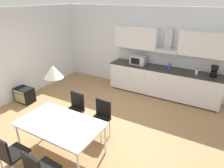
{
  "coord_description": "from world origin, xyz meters",
  "views": [
    {
      "loc": [
        2.48,
        -3.18,
        2.92
      ],
      "look_at": [
        0.32,
        0.59,
        1.0
      ],
      "focal_mm": 32.0,
      "sensor_mm": 36.0,
      "label": 1
    }
  ],
  "objects_px": {
    "bottle_blue": "(169,67)",
    "bottle_white": "(197,72)",
    "coffee_maker": "(214,71)",
    "chair_near_left": "(9,152)",
    "microwave": "(138,60)",
    "chair_far_right": "(101,115)",
    "pendant_lamp": "(53,72)",
    "chair_far_left": "(75,107)",
    "guitar_amp": "(25,95)",
    "dining_table": "(60,125)"
  },
  "relations": [
    {
      "from": "bottle_white",
      "to": "chair_far_left",
      "type": "xyz_separation_m",
      "value": [
        -2.23,
        -2.63,
        -0.45
      ]
    },
    {
      "from": "guitar_amp",
      "to": "pendant_lamp",
      "type": "relative_size",
      "value": 1.62
    },
    {
      "from": "bottle_white",
      "to": "chair_near_left",
      "type": "bearing_deg",
      "value": -117.27
    },
    {
      "from": "bottle_blue",
      "to": "dining_table",
      "type": "relative_size",
      "value": 0.13
    },
    {
      "from": "microwave",
      "to": "coffee_maker",
      "type": "height_order",
      "value": "coffee_maker"
    },
    {
      "from": "chair_far_left",
      "to": "chair_far_right",
      "type": "bearing_deg",
      "value": 0.0
    },
    {
      "from": "bottle_blue",
      "to": "guitar_amp",
      "type": "distance_m",
      "value": 4.41
    },
    {
      "from": "bottle_white",
      "to": "pendant_lamp",
      "type": "relative_size",
      "value": 0.57
    },
    {
      "from": "coffee_maker",
      "to": "guitar_amp",
      "type": "relative_size",
      "value": 0.58
    },
    {
      "from": "guitar_amp",
      "to": "microwave",
      "type": "bearing_deg",
      "value": 43.64
    },
    {
      "from": "coffee_maker",
      "to": "dining_table",
      "type": "height_order",
      "value": "coffee_maker"
    },
    {
      "from": "coffee_maker",
      "to": "bottle_white",
      "type": "distance_m",
      "value": 0.44
    },
    {
      "from": "microwave",
      "to": "chair_near_left",
      "type": "distance_m",
      "value": 4.45
    },
    {
      "from": "bottle_blue",
      "to": "bottle_white",
      "type": "bearing_deg",
      "value": -2.64
    },
    {
      "from": "bottle_white",
      "to": "dining_table",
      "type": "bearing_deg",
      "value": -118.28
    },
    {
      "from": "chair_far_right",
      "to": "pendant_lamp",
      "type": "xyz_separation_m",
      "value": [
        -0.37,
        -0.86,
        1.23
      ]
    },
    {
      "from": "dining_table",
      "to": "chair_near_left",
      "type": "xyz_separation_m",
      "value": [
        -0.36,
        -0.86,
        -0.15
      ]
    },
    {
      "from": "microwave",
      "to": "guitar_amp",
      "type": "distance_m",
      "value": 3.66
    },
    {
      "from": "microwave",
      "to": "guitar_amp",
      "type": "bearing_deg",
      "value": -136.36
    },
    {
      "from": "bottle_blue",
      "to": "chair_far_right",
      "type": "height_order",
      "value": "bottle_blue"
    },
    {
      "from": "bottle_white",
      "to": "chair_far_right",
      "type": "bearing_deg",
      "value": -119.88
    },
    {
      "from": "coffee_maker",
      "to": "bottle_white",
      "type": "bearing_deg",
      "value": -169.72
    },
    {
      "from": "microwave",
      "to": "pendant_lamp",
      "type": "height_order",
      "value": "pendant_lamp"
    },
    {
      "from": "chair_far_left",
      "to": "coffee_maker",
      "type": "bearing_deg",
      "value": 45.51
    },
    {
      "from": "coffee_maker",
      "to": "dining_table",
      "type": "relative_size",
      "value": 0.19
    },
    {
      "from": "bottle_white",
      "to": "pendant_lamp",
      "type": "xyz_separation_m",
      "value": [
        -1.88,
        -3.48,
        0.78
      ]
    },
    {
      "from": "bottle_blue",
      "to": "chair_far_right",
      "type": "relative_size",
      "value": 0.24
    },
    {
      "from": "coffee_maker",
      "to": "bottle_white",
      "type": "xyz_separation_m",
      "value": [
        -0.42,
        -0.08,
        -0.07
      ]
    },
    {
      "from": "coffee_maker",
      "to": "chair_near_left",
      "type": "relative_size",
      "value": 0.34
    },
    {
      "from": "coffee_maker",
      "to": "bottle_white",
      "type": "relative_size",
      "value": 1.66
    },
    {
      "from": "microwave",
      "to": "bottle_white",
      "type": "xyz_separation_m",
      "value": [
        1.78,
        -0.05,
        -0.06
      ]
    },
    {
      "from": "bottle_blue",
      "to": "chair_near_left",
      "type": "bearing_deg",
      "value": -108.4
    },
    {
      "from": "pendant_lamp",
      "to": "bottle_blue",
      "type": "bearing_deg",
      "value": 72.75
    },
    {
      "from": "coffee_maker",
      "to": "chair_far_left",
      "type": "xyz_separation_m",
      "value": [
        -2.66,
        -2.7,
        -0.52
      ]
    },
    {
      "from": "chair_near_left",
      "to": "bottle_white",
      "type": "bearing_deg",
      "value": 62.73
    },
    {
      "from": "bottle_blue",
      "to": "guitar_amp",
      "type": "xyz_separation_m",
      "value": [
        -3.58,
        -2.45,
        -0.77
      ]
    },
    {
      "from": "pendant_lamp",
      "to": "microwave",
      "type": "bearing_deg",
      "value": 88.52
    },
    {
      "from": "chair_near_left",
      "to": "chair_far_right",
      "type": "bearing_deg",
      "value": 66.98
    },
    {
      "from": "chair_far_left",
      "to": "guitar_amp",
      "type": "bearing_deg",
      "value": 174.16
    },
    {
      "from": "chair_near_left",
      "to": "chair_far_left",
      "type": "height_order",
      "value": "same"
    },
    {
      "from": "chair_far_left",
      "to": "guitar_amp",
      "type": "height_order",
      "value": "chair_far_left"
    },
    {
      "from": "microwave",
      "to": "bottle_blue",
      "type": "height_order",
      "value": "microwave"
    },
    {
      "from": "microwave",
      "to": "coffee_maker",
      "type": "relative_size",
      "value": 1.6
    },
    {
      "from": "chair_near_left",
      "to": "chair_far_right",
      "type": "distance_m",
      "value": 1.86
    },
    {
      "from": "bottle_white",
      "to": "bottle_blue",
      "type": "height_order",
      "value": "bottle_blue"
    },
    {
      "from": "chair_far_right",
      "to": "guitar_amp",
      "type": "xyz_separation_m",
      "value": [
        -2.85,
        0.22,
        -0.31
      ]
    },
    {
      "from": "chair_near_left",
      "to": "pendant_lamp",
      "type": "xyz_separation_m",
      "value": [
        0.36,
        0.86,
        1.23
      ]
    },
    {
      "from": "microwave",
      "to": "chair_far_right",
      "type": "distance_m",
      "value": 2.74
    },
    {
      "from": "chair_near_left",
      "to": "chair_far_left",
      "type": "relative_size",
      "value": 1.0
    },
    {
      "from": "chair_near_left",
      "to": "pendant_lamp",
      "type": "relative_size",
      "value": 2.72
    }
  ]
}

